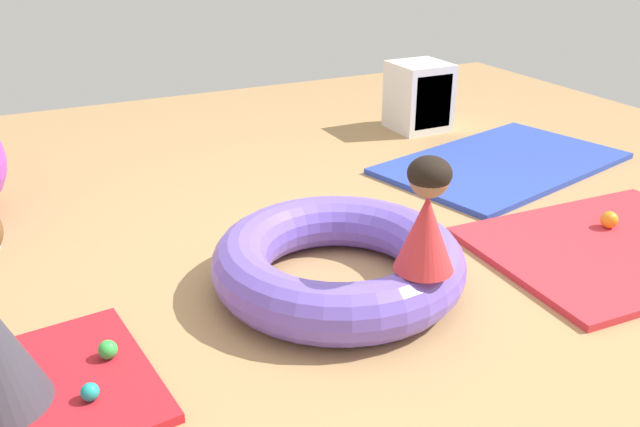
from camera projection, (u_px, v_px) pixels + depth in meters
ground_plane at (347, 274)px, 3.49m from camera, size 8.00×8.00×0.00m
gym_mat_near_right at (615, 247)px, 3.72m from camera, size 1.50×1.17×0.04m
gym_mat_front at (503, 163)px, 4.96m from camera, size 1.98×1.46×0.04m
inflatable_cushion at (338, 262)px, 3.31m from camera, size 1.23×1.23×0.28m
child_in_red at (427, 216)px, 2.86m from camera, size 0.37×0.37×0.51m
play_ball_green at (108, 350)px, 2.75m from camera, size 0.08×0.08×0.08m
play_ball_orange at (609, 220)px, 3.88m from camera, size 0.10×0.10×0.10m
play_ball_teal at (90, 392)px, 2.51m from camera, size 0.07×0.07×0.07m
storage_cube at (420, 97)px, 5.69m from camera, size 0.44×0.44×0.56m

